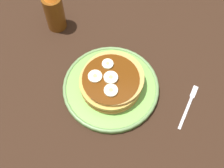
{
  "coord_description": "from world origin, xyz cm",
  "views": [
    {
      "loc": [
        36.03,
        -0.29,
        70.41
      ],
      "look_at": [
        0.0,
        0.0,
        2.73
      ],
      "focal_mm": 49.02,
      "sensor_mm": 36.0,
      "label": 1
    }
  ],
  "objects_px": {
    "banana_slice_2": "(96,76)",
    "fork": "(190,104)",
    "plate": "(112,87)",
    "pancake_stack": "(113,82)",
    "syrup_bottle": "(55,10)",
    "banana_slice_1": "(114,91)",
    "banana_slice_3": "(109,64)",
    "banana_slice_0": "(114,78)"
  },
  "relations": [
    {
      "from": "plate",
      "to": "syrup_bottle",
      "type": "height_order",
      "value": "syrup_bottle"
    },
    {
      "from": "banana_slice_2",
      "to": "syrup_bottle",
      "type": "relative_size",
      "value": 0.24
    },
    {
      "from": "banana_slice_1",
      "to": "fork",
      "type": "distance_m",
      "value": 0.2
    },
    {
      "from": "banana_slice_0",
      "to": "banana_slice_1",
      "type": "bearing_deg",
      "value": 1.16
    },
    {
      "from": "plate",
      "to": "fork",
      "type": "relative_size",
      "value": 2.04
    },
    {
      "from": "pancake_stack",
      "to": "banana_slice_2",
      "type": "relative_size",
      "value": 4.66
    },
    {
      "from": "banana_slice_2",
      "to": "banana_slice_3",
      "type": "height_order",
      "value": "banana_slice_3"
    },
    {
      "from": "pancake_stack",
      "to": "banana_slice_1",
      "type": "xyz_separation_m",
      "value": [
        0.04,
        0.0,
        0.02
      ]
    },
    {
      "from": "plate",
      "to": "pancake_stack",
      "type": "height_order",
      "value": "pancake_stack"
    },
    {
      "from": "fork",
      "to": "syrup_bottle",
      "type": "distance_m",
      "value": 0.44
    },
    {
      "from": "banana_slice_1",
      "to": "syrup_bottle",
      "type": "xyz_separation_m",
      "value": [
        -0.24,
        -0.16,
        0.01
      ]
    },
    {
      "from": "banana_slice_3",
      "to": "banana_slice_0",
      "type": "bearing_deg",
      "value": 15.97
    },
    {
      "from": "plate",
      "to": "pancake_stack",
      "type": "relative_size",
      "value": 1.52
    },
    {
      "from": "banana_slice_0",
      "to": "pancake_stack",
      "type": "bearing_deg",
      "value": -122.72
    },
    {
      "from": "pancake_stack",
      "to": "banana_slice_1",
      "type": "distance_m",
      "value": 0.04
    },
    {
      "from": "banana_slice_1",
      "to": "pancake_stack",
      "type": "bearing_deg",
      "value": -174.77
    },
    {
      "from": "fork",
      "to": "pancake_stack",
      "type": "bearing_deg",
      "value": -103.39
    },
    {
      "from": "pancake_stack",
      "to": "fork",
      "type": "xyz_separation_m",
      "value": [
        0.05,
        0.2,
        -0.03
      ]
    },
    {
      "from": "banana_slice_2",
      "to": "syrup_bottle",
      "type": "bearing_deg",
      "value": -150.5
    },
    {
      "from": "fork",
      "to": "plate",
      "type": "bearing_deg",
      "value": -103.01
    },
    {
      "from": "banana_slice_2",
      "to": "banana_slice_3",
      "type": "relative_size",
      "value": 1.21
    },
    {
      "from": "banana_slice_2",
      "to": "banana_slice_3",
      "type": "distance_m",
      "value": 0.05
    },
    {
      "from": "banana_slice_1",
      "to": "syrup_bottle",
      "type": "relative_size",
      "value": 0.23
    },
    {
      "from": "banana_slice_1",
      "to": "banana_slice_2",
      "type": "distance_m",
      "value": 0.06
    },
    {
      "from": "plate",
      "to": "banana_slice_1",
      "type": "distance_m",
      "value": 0.06
    },
    {
      "from": "pancake_stack",
      "to": "fork",
      "type": "bearing_deg",
      "value": 76.61
    },
    {
      "from": "banana_slice_0",
      "to": "plate",
      "type": "bearing_deg",
      "value": -99.0
    },
    {
      "from": "fork",
      "to": "banana_slice_2",
      "type": "bearing_deg",
      "value": -102.16
    },
    {
      "from": "plate",
      "to": "pancake_stack",
      "type": "bearing_deg",
      "value": 125.98
    },
    {
      "from": "banana_slice_3",
      "to": "banana_slice_2",
      "type": "bearing_deg",
      "value": -41.98
    },
    {
      "from": "syrup_bottle",
      "to": "fork",
      "type": "bearing_deg",
      "value": 53.98
    },
    {
      "from": "banana_slice_0",
      "to": "banana_slice_2",
      "type": "xyz_separation_m",
      "value": [
        -0.01,
        -0.04,
        -0.0
      ]
    },
    {
      "from": "syrup_bottle",
      "to": "banana_slice_0",
      "type": "bearing_deg",
      "value": 36.91
    },
    {
      "from": "syrup_bottle",
      "to": "banana_slice_1",
      "type": "bearing_deg",
      "value": 33.04
    },
    {
      "from": "banana_slice_2",
      "to": "banana_slice_3",
      "type": "xyz_separation_m",
      "value": [
        -0.03,
        0.03,
        0.0
      ]
    },
    {
      "from": "banana_slice_2",
      "to": "fork",
      "type": "bearing_deg",
      "value": 77.84
    },
    {
      "from": "syrup_bottle",
      "to": "banana_slice_2",
      "type": "bearing_deg",
      "value": 29.5
    },
    {
      "from": "banana_slice_3",
      "to": "fork",
      "type": "xyz_separation_m",
      "value": [
        0.08,
        0.2,
        -0.06
      ]
    },
    {
      "from": "banana_slice_0",
      "to": "fork",
      "type": "bearing_deg",
      "value": 76.9
    },
    {
      "from": "pancake_stack",
      "to": "banana_slice_0",
      "type": "distance_m",
      "value": 0.02
    },
    {
      "from": "banana_slice_3",
      "to": "fork",
      "type": "height_order",
      "value": "banana_slice_3"
    },
    {
      "from": "banana_slice_2",
      "to": "fork",
      "type": "distance_m",
      "value": 0.25
    }
  ]
}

